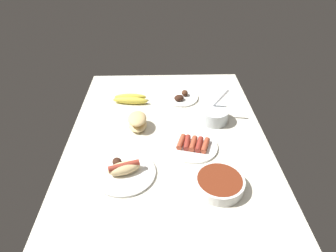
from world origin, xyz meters
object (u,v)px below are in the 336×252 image
(bowl_coleslaw, at_px, (214,115))
(plate_grilled_meat, at_px, (180,97))
(plate_hotdog_assembled, at_px, (124,170))
(bowl_chili, at_px, (219,183))
(banana_bunch, at_px, (130,99))
(plate_sausages, at_px, (193,145))
(bread_stack, at_px, (138,122))

(bowl_coleslaw, xyz_separation_m, plate_grilled_meat, (0.22, 0.15, -0.03))
(plate_hotdog_assembled, relative_size, bowl_chili, 1.32)
(banana_bunch, bearing_deg, bowl_coleslaw, -113.95)
(banana_bunch, relative_size, bowl_chili, 1.04)
(bowl_coleslaw, relative_size, banana_bunch, 0.85)
(plate_grilled_meat, relative_size, plate_hotdog_assembled, 0.80)
(plate_sausages, distance_m, plate_grilled_meat, 0.42)
(bread_stack, distance_m, plate_hotdog_assembled, 0.30)
(bread_stack, height_order, plate_grilled_meat, bread_stack)
(bread_stack, height_order, bowl_chili, bread_stack)
(bread_stack, bearing_deg, plate_grilled_meat, -39.86)
(plate_hotdog_assembled, xyz_separation_m, bowl_chili, (-0.08, -0.36, 0.01))
(plate_sausages, bearing_deg, bowl_coleslaw, -31.41)
(plate_sausages, distance_m, banana_bunch, 0.49)
(plate_grilled_meat, height_order, banana_bunch, same)
(bread_stack, xyz_separation_m, banana_bunch, (0.24, 0.05, -0.02))
(plate_hotdog_assembled, xyz_separation_m, banana_bunch, (0.54, 0.02, 0.00))
(plate_grilled_meat, distance_m, bowl_chili, 0.65)
(plate_hotdog_assembled, distance_m, bowl_chili, 0.37)
(plate_sausages, height_order, banana_bunch, banana_bunch)
(plate_grilled_meat, relative_size, banana_bunch, 1.02)
(plate_sausages, height_order, bowl_chili, bowl_chili)
(bread_stack, height_order, plate_hotdog_assembled, bread_stack)
(plate_sausages, bearing_deg, plate_hotdog_assembled, 117.67)
(bread_stack, xyz_separation_m, plate_grilled_meat, (0.26, -0.22, -0.03))
(bread_stack, xyz_separation_m, bowl_chili, (-0.38, -0.32, -0.01))
(bread_stack, xyz_separation_m, plate_hotdog_assembled, (-0.30, 0.04, -0.02))
(banana_bunch, bearing_deg, plate_grilled_meat, -84.17)
(plate_sausages, relative_size, plate_hotdog_assembled, 0.88)
(plate_grilled_meat, height_order, bowl_chili, bowl_chili)
(plate_hotdog_assembled, relative_size, banana_bunch, 1.26)
(plate_sausages, bearing_deg, plate_grilled_meat, 3.94)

